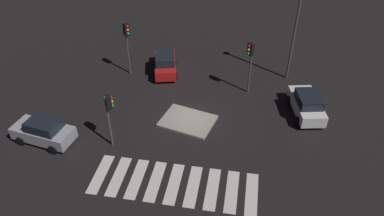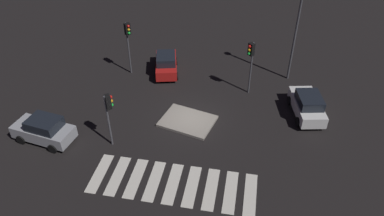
% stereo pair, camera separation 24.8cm
% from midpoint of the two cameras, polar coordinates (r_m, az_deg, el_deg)
% --- Properties ---
extents(ground_plane, '(80.00, 80.00, 0.00)m').
position_cam_midpoint_polar(ground_plane, '(27.00, -0.26, -1.69)').
color(ground_plane, black).
extents(traffic_island, '(4.25, 3.58, 0.18)m').
position_cam_midpoint_polar(traffic_island, '(26.67, -0.94, -2.03)').
color(traffic_island, gray).
rests_on(traffic_island, ground).
extents(car_silver, '(4.32, 2.45, 1.80)m').
position_cam_midpoint_polar(car_silver, '(26.56, -22.14, -3.29)').
color(car_silver, '#9EA0A5').
rests_on(car_silver, ground).
extents(car_white, '(2.60, 4.41, 1.82)m').
position_cam_midpoint_polar(car_white, '(28.17, 17.05, 0.57)').
color(car_white, silver).
rests_on(car_white, ground).
extents(car_red, '(2.67, 4.35, 1.78)m').
position_cam_midpoint_polar(car_red, '(31.95, -4.37, 6.85)').
color(car_red, red).
rests_on(car_red, ground).
extents(traffic_light_south, '(0.53, 0.54, 3.93)m').
position_cam_midpoint_polar(traffic_light_south, '(23.64, -12.97, -0.10)').
color(traffic_light_south, '#47474C').
rests_on(traffic_light_south, ground).
extents(traffic_light_north, '(0.54, 0.53, 4.41)m').
position_cam_midpoint_polar(traffic_light_north, '(28.28, 8.72, 7.96)').
color(traffic_light_north, '#47474C').
rests_on(traffic_light_north, ground).
extents(traffic_light_west, '(0.53, 0.54, 4.66)m').
position_cam_midpoint_polar(traffic_light_west, '(30.86, -10.22, 10.79)').
color(traffic_light_west, '#47474C').
rests_on(traffic_light_west, ground).
extents(street_lamp, '(0.56, 0.56, 8.11)m').
position_cam_midpoint_polar(street_lamp, '(30.08, 15.69, 13.40)').
color(street_lamp, '#47474C').
rests_on(street_lamp, ground).
extents(crosswalk_near, '(9.90, 3.20, 0.02)m').
position_cam_midpoint_polar(crosswalk_near, '(22.54, -3.11, -11.57)').
color(crosswalk_near, silver).
rests_on(crosswalk_near, ground).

